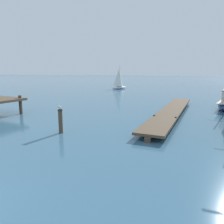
# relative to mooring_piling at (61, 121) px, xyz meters

# --- Properties ---
(floating_dock) EXTENTS (3.02, 17.06, 0.53)m
(floating_dock) POSITION_rel_mooring_piling_xyz_m (6.05, 8.36, -0.41)
(floating_dock) COLOR brown
(floating_dock) RESTS_ON ground
(mooring_piling) EXTENTS (0.30, 0.30, 1.48)m
(mooring_piling) POSITION_rel_mooring_piling_xyz_m (0.00, 0.00, 0.00)
(mooring_piling) COLOR #4C3D2D
(mooring_piling) RESTS_ON ground
(perched_seagull) EXTENTS (0.36, 0.23, 0.27)m
(perched_seagull) POSITION_rel_mooring_piling_xyz_m (0.01, -0.00, 0.85)
(perched_seagull) COLOR gold
(perched_seagull) RESTS_ON mooring_piling
(distant_sailboat) EXTENTS (3.11, 4.00, 4.99)m
(distant_sailboat) POSITION_rel_mooring_piling_xyz_m (-7.04, 33.38, 1.46)
(distant_sailboat) COLOR silver
(distant_sailboat) RESTS_ON ground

